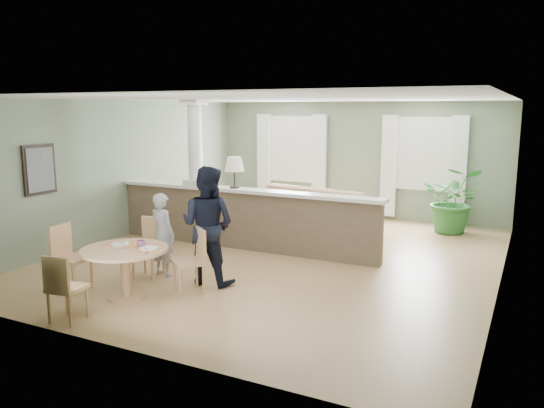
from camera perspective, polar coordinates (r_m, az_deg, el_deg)
The scene contains 12 objects.
ground at distance 9.27m, azimuth 1.04°, elevation -5.67°, with size 8.00×8.00×0.00m, color tan.
room_shell at distance 9.52m, azimuth 2.55°, elevation 5.84°, with size 7.02×8.02×2.71m.
pony_wall at distance 9.73m, azimuth -3.69°, elevation -0.65°, with size 5.32×0.38×2.70m.
sofa at distance 11.07m, azimuth 3.17°, elevation -0.72°, with size 3.00×1.17×0.88m, color #9B6E54.
houseplant at distance 11.49m, azimuth 18.98°, elevation 0.41°, with size 1.24×1.08×1.38m, color #276328.
dining_table at distance 7.40m, azimuth -15.48°, elevation -5.68°, with size 1.16×1.16×0.79m.
chair_far_boy at distance 8.33m, azimuth -12.97°, elevation -4.22°, with size 0.46×0.46×0.90m.
chair_far_man at distance 7.49m, azimuth -8.47°, elevation -5.69°, with size 0.57×0.57×0.90m.
chair_near at distance 6.84m, azimuth -21.57°, elevation -8.15°, with size 0.43×0.43×0.85m.
chair_side at distance 8.02m, azimuth -21.11°, elevation -5.07°, with size 0.46×0.46×0.94m.
child_person at distance 8.27m, azimuth -11.72°, elevation -3.24°, with size 0.47×0.31×1.29m, color #939398.
man_person at distance 7.76m, azimuth -6.94°, elevation -2.30°, with size 0.84×0.66×1.73m, color black.
Camera 1 is at (3.83, -8.05, 2.54)m, focal length 35.00 mm.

